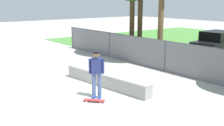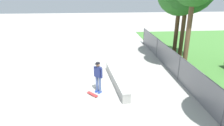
# 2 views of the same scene
# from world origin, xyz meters

# --- Properties ---
(ground_plane) EXTENTS (80.00, 80.00, 0.00)m
(ground_plane) POSITION_xyz_m (0.00, 0.00, 0.00)
(ground_plane) COLOR #ADAAA3
(concrete_ledge) EXTENTS (4.94, 1.02, 0.59)m
(concrete_ledge) POSITION_xyz_m (0.27, 1.37, 0.30)
(concrete_ledge) COLOR #999993
(concrete_ledge) RESTS_ON ground
(skateboarder) EXTENTS (0.44, 0.48, 1.84)m
(skateboarder) POSITION_xyz_m (1.28, 0.21, 1.03)
(skateboarder) COLOR #2647A5
(skateboarder) RESTS_ON ground
(skateboard) EXTENTS (0.74, 0.67, 0.09)m
(skateboard) POSITION_xyz_m (1.62, -0.15, 0.07)
(skateboard) COLOR red
(skateboard) RESTS_ON ground
(chainlink_fence) EXTENTS (19.55, 0.07, 1.66)m
(chainlink_fence) POSITION_xyz_m (-0.00, 5.47, 0.91)
(chainlink_fence) COLOR #4C4C51
(chainlink_fence) RESTS_ON ground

